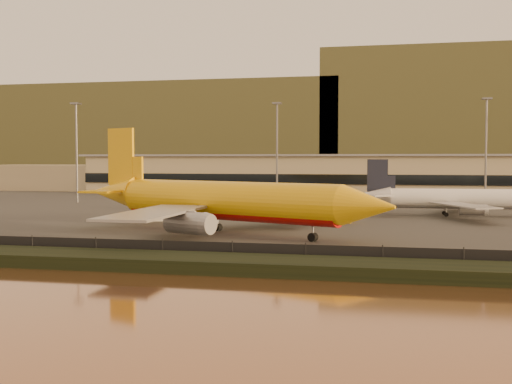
# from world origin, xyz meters

# --- Properties ---
(ground) EXTENTS (900.00, 900.00, 0.00)m
(ground) POSITION_xyz_m (0.00, 0.00, 0.00)
(ground) COLOR black
(ground) RESTS_ON ground
(embankment) EXTENTS (320.00, 7.00, 1.40)m
(embankment) POSITION_xyz_m (0.00, -17.00, 0.70)
(embankment) COLOR black
(embankment) RESTS_ON ground
(tarmac) EXTENTS (320.00, 220.00, 0.20)m
(tarmac) POSITION_xyz_m (0.00, 95.00, 0.10)
(tarmac) COLOR #2D2D2D
(tarmac) RESTS_ON ground
(perimeter_fence) EXTENTS (300.00, 0.05, 2.20)m
(perimeter_fence) POSITION_xyz_m (0.00, -13.00, 1.30)
(perimeter_fence) COLOR black
(perimeter_fence) RESTS_ON tarmac
(terminal_building) EXTENTS (202.00, 25.00, 12.60)m
(terminal_building) POSITION_xyz_m (-14.52, 125.55, 6.25)
(terminal_building) COLOR tan
(terminal_building) RESTS_ON tarmac
(apron_light_masts) EXTENTS (152.20, 12.20, 25.40)m
(apron_light_masts) POSITION_xyz_m (15.00, 75.00, 15.70)
(apron_light_masts) COLOR slate
(apron_light_masts) RESTS_ON tarmac
(distant_hills) EXTENTS (470.00, 160.00, 70.00)m
(distant_hills) POSITION_xyz_m (-20.74, 340.00, 31.39)
(distant_hills) COLOR brown
(distant_hills) RESTS_ON ground
(dhl_cargo_jet) EXTENTS (52.45, 49.64, 16.35)m
(dhl_cargo_jet) POSITION_xyz_m (-5.89, 12.29, 5.08)
(dhl_cargo_jet) COLOR #E1A80B
(dhl_cargo_jet) RESTS_ON tarmac
(white_narrowbody_jet) EXTENTS (38.68, 37.79, 11.13)m
(white_narrowbody_jet) POSITION_xyz_m (31.05, 50.75, 3.52)
(white_narrowbody_jet) COLOR white
(white_narrowbody_jet) RESTS_ON tarmac
(gse_vehicle_yellow) EXTENTS (4.63, 2.37, 2.02)m
(gse_vehicle_yellow) POSITION_xyz_m (9.57, 32.72, 1.21)
(gse_vehicle_yellow) COLOR #E1A80B
(gse_vehicle_yellow) RESTS_ON tarmac
(gse_vehicle_white) EXTENTS (4.49, 3.05, 1.85)m
(gse_vehicle_white) POSITION_xyz_m (-23.05, 28.99, 1.13)
(gse_vehicle_white) COLOR white
(gse_vehicle_white) RESTS_ON tarmac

